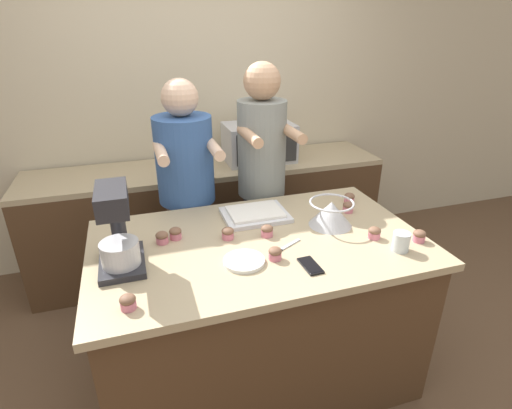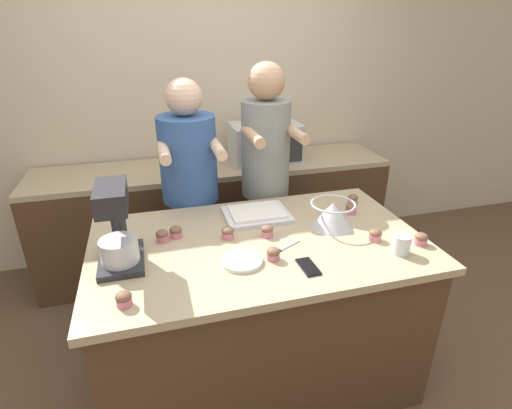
{
  "view_description": "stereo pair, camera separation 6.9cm",
  "coord_description": "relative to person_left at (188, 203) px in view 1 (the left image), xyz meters",
  "views": [
    {
      "loc": [
        -0.56,
        -1.69,
        1.92
      ],
      "look_at": [
        0.0,
        0.05,
        1.08
      ],
      "focal_mm": 28.0,
      "sensor_mm": 36.0,
      "label": 1
    },
    {
      "loc": [
        -0.49,
        -1.71,
        1.92
      ],
      "look_at": [
        0.0,
        0.05,
        1.08
      ],
      "focal_mm": 28.0,
      "sensor_mm": 36.0,
      "label": 2
    }
  ],
  "objects": [
    {
      "name": "cupcake_2",
      "position": [
        0.32,
        -0.65,
        0.08
      ],
      "size": [
        0.06,
        0.06,
        0.06
      ],
      "color": "#D17084",
      "rests_on": "island_counter"
    },
    {
      "name": "stand_mixer",
      "position": [
        -0.41,
        -0.71,
        0.22
      ],
      "size": [
        0.2,
        0.3,
        0.39
      ],
      "color": "#232328",
      "rests_on": "island_counter"
    },
    {
      "name": "baking_tray",
      "position": [
        0.32,
        -0.41,
        0.07
      ],
      "size": [
        0.37,
        0.28,
        0.04
      ],
      "color": "silver",
      "rests_on": "island_counter"
    },
    {
      "name": "back_wall",
      "position": [
        0.26,
        0.95,
        0.5
      ],
      "size": [
        10.0,
        0.06,
        2.7
      ],
      "color": "beige",
      "rests_on": "ground_plane"
    },
    {
      "name": "knife",
      "position": [
        0.35,
        -0.8,
        0.05
      ],
      "size": [
        0.2,
        0.12,
        0.01
      ],
      "color": "#BCBCC1",
      "rests_on": "island_counter"
    },
    {
      "name": "person_right",
      "position": [
        0.5,
        -0.0,
        0.06
      ],
      "size": [
        0.33,
        0.5,
        1.71
      ],
      "color": "#33384C",
      "rests_on": "ground_plane"
    },
    {
      "name": "cupcake_6",
      "position": [
        0.28,
        -0.87,
        0.08
      ],
      "size": [
        0.06,
        0.06,
        0.06
      ],
      "color": "#D17084",
      "rests_on": "island_counter"
    },
    {
      "name": "cupcake_1",
      "position": [
        0.94,
        -0.4,
        0.08
      ],
      "size": [
        0.06,
        0.06,
        0.06
      ],
      "color": "#D17084",
      "rests_on": "island_counter"
    },
    {
      "name": "cupcake_3",
      "position": [
        0.87,
        -0.52,
        0.08
      ],
      "size": [
        0.06,
        0.06,
        0.06
      ],
      "color": "#D17084",
      "rests_on": "island_counter"
    },
    {
      "name": "microwave_oven",
      "position": [
        0.68,
        0.6,
        0.18
      ],
      "size": [
        0.55,
        0.36,
        0.3
      ],
      "color": "#B7B7BC",
      "rests_on": "back_counter"
    },
    {
      "name": "cupcake_0",
      "position": [
        -0.21,
        -0.55,
        0.08
      ],
      "size": [
        0.06,
        0.06,
        0.06
      ],
      "color": "#D17084",
      "rests_on": "island_counter"
    },
    {
      "name": "cupcake_7",
      "position": [
        1.03,
        -0.94,
        0.08
      ],
      "size": [
        0.06,
        0.06,
        0.06
      ],
      "color": "#D17084",
      "rests_on": "island_counter"
    },
    {
      "name": "cupcake_9",
      "position": [
        0.84,
        -0.84,
        0.08
      ],
      "size": [
        0.06,
        0.06,
        0.06
      ],
      "color": "#D17084",
      "rests_on": "island_counter"
    },
    {
      "name": "back_counter",
      "position": [
        0.26,
        0.6,
        -0.41
      ],
      "size": [
        2.8,
        0.6,
        0.89
      ],
      "color": "#4C331E",
      "rests_on": "ground_plane"
    },
    {
      "name": "person_left",
      "position": [
        0.0,
        0.0,
        0.0
      ],
      "size": [
        0.37,
        0.52,
        1.63
      ],
      "color": "brown",
      "rests_on": "ground_plane"
    },
    {
      "name": "drinking_glass",
      "position": [
        0.89,
        -0.98,
        0.09
      ],
      "size": [
        0.08,
        0.08,
        0.09
      ],
      "color": "silver",
      "rests_on": "island_counter"
    },
    {
      "name": "island_counter",
      "position": [
        0.26,
        -0.68,
        -0.4
      ],
      "size": [
        1.69,
        1.0,
        0.9
      ],
      "color": "#4C331E",
      "rests_on": "ground_plane"
    },
    {
      "name": "cupcake_4",
      "position": [
        -0.39,
        -1.03,
        0.08
      ],
      "size": [
        0.06,
        0.06,
        0.06
      ],
      "color": "#D17084",
      "rests_on": "island_counter"
    },
    {
      "name": "small_plate",
      "position": [
        0.13,
        -0.86,
        0.06
      ],
      "size": [
        0.19,
        0.19,
        0.02
      ],
      "color": "white",
      "rests_on": "island_counter"
    },
    {
      "name": "cell_phone",
      "position": [
        0.41,
        -0.98,
        0.05
      ],
      "size": [
        0.08,
        0.15,
        0.01
      ],
      "color": "black",
      "rests_on": "island_counter"
    },
    {
      "name": "mixing_bowl",
      "position": [
        0.69,
        -0.63,
        0.12
      ],
      "size": [
        0.24,
        0.24,
        0.14
      ],
      "color": "#BCBCC1",
      "rests_on": "island_counter"
    },
    {
      "name": "ground_plane",
      "position": [
        0.26,
        -0.68,
        -0.85
      ],
      "size": [
        16.0,
        16.0,
        0.0
      ],
      "primitive_type": "plane",
      "color": "brown"
    },
    {
      "name": "cupcake_5",
      "position": [
        -0.14,
        -0.53,
        0.08
      ],
      "size": [
        0.06,
        0.06,
        0.06
      ],
      "color": "#D17084",
      "rests_on": "island_counter"
    },
    {
      "name": "cupcake_8",
      "position": [
        0.11,
        -0.61,
        0.08
      ],
      "size": [
        0.06,
        0.06,
        0.06
      ],
      "color": "#D17084",
      "rests_on": "island_counter"
    }
  ]
}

